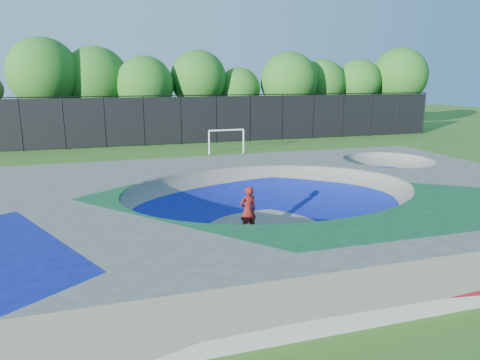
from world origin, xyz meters
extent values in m
plane|color=#32601A|center=(0.00, 0.00, 0.00)|extent=(120.00, 120.00, 0.00)
cube|color=gray|center=(0.00, 0.00, 0.75)|extent=(22.00, 14.00, 1.50)
imported|color=red|center=(-1.10, -0.55, 0.87)|extent=(0.70, 0.53, 1.74)
cube|color=black|center=(-1.10, -0.55, 0.03)|extent=(0.81, 0.41, 0.05)
cylinder|color=white|center=(1.15, 15.55, 0.86)|extent=(0.12, 0.12, 1.72)
cylinder|color=white|center=(3.73, 15.55, 0.86)|extent=(0.12, 0.12, 1.72)
cylinder|color=white|center=(2.44, 15.55, 1.72)|extent=(2.59, 0.12, 0.12)
cylinder|color=black|center=(-12.00, 21.00, 2.00)|extent=(0.09, 0.09, 4.00)
cylinder|color=black|center=(-9.00, 21.00, 2.00)|extent=(0.09, 0.09, 4.00)
cylinder|color=black|center=(-6.00, 21.00, 2.00)|extent=(0.09, 0.09, 4.00)
cylinder|color=black|center=(-3.00, 21.00, 2.00)|extent=(0.09, 0.09, 4.00)
cylinder|color=black|center=(0.00, 21.00, 2.00)|extent=(0.09, 0.09, 4.00)
cylinder|color=black|center=(3.00, 21.00, 2.00)|extent=(0.09, 0.09, 4.00)
cylinder|color=black|center=(6.00, 21.00, 2.00)|extent=(0.09, 0.09, 4.00)
cylinder|color=black|center=(9.00, 21.00, 2.00)|extent=(0.09, 0.09, 4.00)
cylinder|color=black|center=(12.00, 21.00, 2.00)|extent=(0.09, 0.09, 4.00)
cylinder|color=black|center=(15.00, 21.00, 2.00)|extent=(0.09, 0.09, 4.00)
cylinder|color=black|center=(18.00, 21.00, 2.00)|extent=(0.09, 0.09, 4.00)
cylinder|color=black|center=(21.00, 21.00, 2.00)|extent=(0.09, 0.09, 4.00)
cylinder|color=black|center=(24.00, 21.00, 2.00)|extent=(0.09, 0.09, 4.00)
cube|color=black|center=(0.00, 21.00, 2.00)|extent=(48.00, 0.03, 3.80)
cylinder|color=black|center=(0.00, 21.00, 4.00)|extent=(48.00, 0.08, 0.08)
cylinder|color=#483024|center=(-10.62, 25.59, 1.80)|extent=(0.44, 0.44, 3.59)
sphere|color=#23651A|center=(-10.62, 25.59, 5.78)|extent=(5.84, 5.84, 5.84)
cylinder|color=#483024|center=(-6.54, 26.80, 1.50)|extent=(0.44, 0.44, 2.99)
sphere|color=#23651A|center=(-6.54, 26.80, 5.20)|extent=(5.87, 5.87, 5.87)
cylinder|color=#483024|center=(-2.42, 25.41, 1.41)|extent=(0.44, 0.44, 2.82)
sphere|color=#23651A|center=(-2.42, 25.41, 4.75)|extent=(5.14, 5.14, 5.14)
cylinder|color=#483024|center=(2.56, 26.04, 1.67)|extent=(0.44, 0.44, 3.34)
sphere|color=#23651A|center=(2.56, 26.04, 5.30)|extent=(5.23, 5.23, 5.23)
cylinder|color=#483024|center=(6.57, 26.22, 1.37)|extent=(0.44, 0.44, 2.74)
sphere|color=#23651A|center=(6.57, 26.22, 4.29)|extent=(4.15, 4.15, 4.15)
cylinder|color=#483024|center=(11.39, 25.28, 1.50)|extent=(0.44, 0.44, 3.00)
sphere|color=#23651A|center=(11.39, 25.28, 5.09)|extent=(5.57, 5.57, 5.57)
cylinder|color=#483024|center=(15.70, 26.81, 1.44)|extent=(0.44, 0.44, 2.88)
sphere|color=#23651A|center=(15.70, 26.81, 4.77)|extent=(5.04, 5.04, 5.04)
cylinder|color=#483024|center=(19.58, 26.00, 1.65)|extent=(0.44, 0.44, 3.30)
sphere|color=#23651A|center=(19.58, 26.00, 5.02)|extent=(4.57, 4.57, 4.57)
cylinder|color=#483024|center=(24.06, 25.41, 1.70)|extent=(0.44, 0.44, 3.40)
sphere|color=#23651A|center=(24.06, 25.41, 5.58)|extent=(5.82, 5.82, 5.82)
camera|label=1|loc=(-5.55, -14.27, 5.44)|focal=32.00mm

